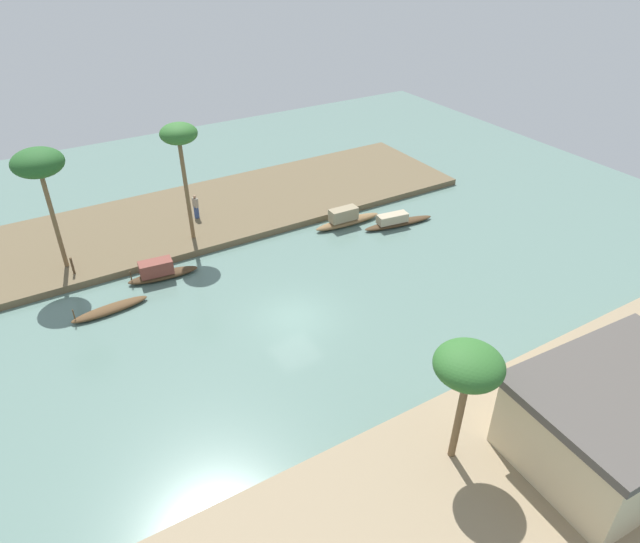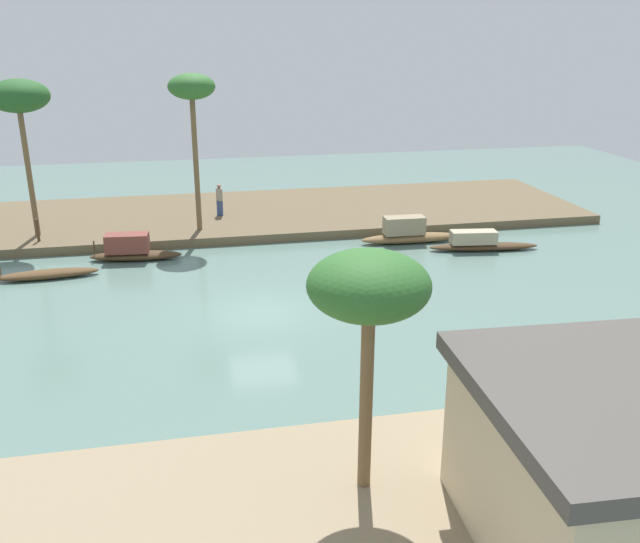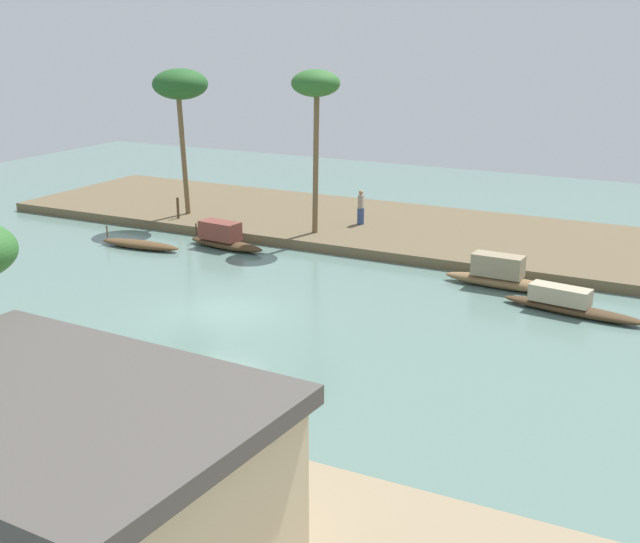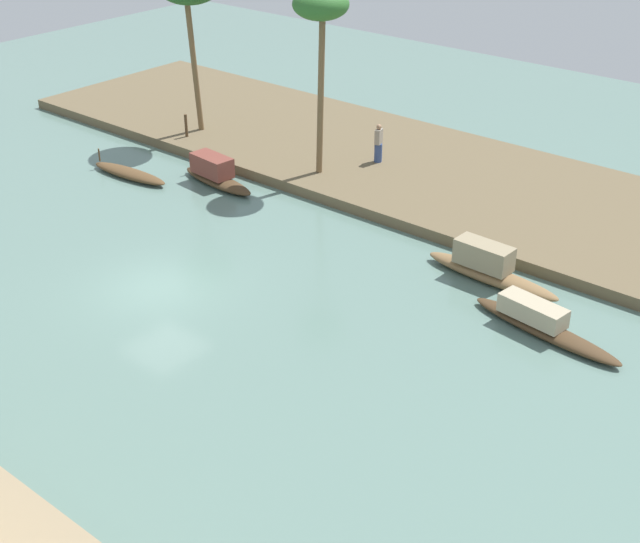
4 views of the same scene
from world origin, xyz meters
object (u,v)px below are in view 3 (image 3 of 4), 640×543
at_px(sampan_downstream_large, 223,238).
at_px(palm_tree_left_far, 180,86).
at_px(sampan_near_left_bank, 568,304).
at_px(riverside_building, 49,487).
at_px(palm_tree_left_near, 316,89).
at_px(person_on_near_bank, 361,209).
at_px(sampan_open_hull, 140,244).
at_px(mooring_post, 178,208).
at_px(sampan_with_red_awning, 503,276).

bearing_deg(sampan_downstream_large, palm_tree_left_far, -30.77).
distance_m(sampan_near_left_bank, riverside_building, 21.31).
bearing_deg(sampan_near_left_bank, riverside_building, 83.61).
bearing_deg(palm_tree_left_near, person_on_near_bank, -116.25).
distance_m(sampan_open_hull, sampan_downstream_large, 3.97).
xyz_separation_m(sampan_downstream_large, mooring_post, (4.48, -2.50, 0.50)).
xyz_separation_m(sampan_downstream_large, palm_tree_left_far, (4.71, -3.49, 6.64)).
height_order(sampan_open_hull, sampan_with_red_awning, sampan_with_red_awning).
xyz_separation_m(palm_tree_left_far, riverside_building, (-16.06, 26.00, -4.85)).
bearing_deg(sampan_with_red_awning, palm_tree_left_near, -15.78).
height_order(sampan_near_left_bank, sampan_downstream_large, sampan_downstream_large).
xyz_separation_m(sampan_open_hull, sampan_downstream_large, (-3.48, -1.89, 0.32)).
distance_m(sampan_downstream_large, person_on_near_bank, 7.33).
bearing_deg(person_on_near_bank, sampan_downstream_large, 127.39).
relative_size(sampan_downstream_large, palm_tree_left_far, 0.57).
relative_size(sampan_open_hull, palm_tree_left_near, 0.55).
relative_size(sampan_open_hull, sampan_with_red_awning, 0.83).
xyz_separation_m(sampan_downstream_large, person_on_near_bank, (-4.52, -5.73, 0.73)).
height_order(sampan_near_left_bank, person_on_near_bank, person_on_near_bank).
relative_size(sampan_near_left_bank, mooring_post, 4.94).
height_order(sampan_open_hull, person_on_near_bank, person_on_near_bank).
bearing_deg(mooring_post, sampan_near_left_bank, 168.12).
height_order(sampan_open_hull, mooring_post, mooring_post).
xyz_separation_m(sampan_open_hull, palm_tree_left_far, (1.23, -5.37, 6.95)).
bearing_deg(sampan_open_hull, riverside_building, 121.49).
bearing_deg(sampan_near_left_bank, palm_tree_left_far, -6.67).
bearing_deg(mooring_post, palm_tree_left_far, -77.22).
xyz_separation_m(sampan_open_hull, riverside_building, (-14.84, 20.62, 2.11)).
xyz_separation_m(sampan_downstream_large, palm_tree_left_near, (-3.27, -3.21, 6.83)).
bearing_deg(riverside_building, sampan_downstream_large, -60.37).
relative_size(palm_tree_left_near, palm_tree_left_far, 1.02).
xyz_separation_m(sampan_with_red_awning, mooring_post, (17.98, -2.49, 0.50)).
distance_m(sampan_downstream_large, palm_tree_left_near, 8.23).
distance_m(sampan_open_hull, palm_tree_left_near, 11.08).
relative_size(sampan_downstream_large, sampan_with_red_awning, 0.83).
distance_m(mooring_post, palm_tree_left_near, 10.04).
xyz_separation_m(palm_tree_left_near, palm_tree_left_far, (7.98, -0.28, -0.20)).
relative_size(person_on_near_bank, palm_tree_left_near, 0.22).
distance_m(sampan_near_left_bank, mooring_post, 21.45).
bearing_deg(palm_tree_left_near, mooring_post, 5.27).
bearing_deg(sampan_with_red_awning, sampan_open_hull, 7.99).
bearing_deg(mooring_post, riverside_building, 122.35).
distance_m(person_on_near_bank, palm_tree_left_near, 6.72).
height_order(palm_tree_left_far, riverside_building, palm_tree_left_far).
bearing_deg(riverside_building, sampan_near_left_bank, -101.16).
xyz_separation_m(sampan_near_left_bank, sampan_with_red_awning, (3.00, -1.93, 0.14)).
height_order(sampan_with_red_awning, mooring_post, mooring_post).
xyz_separation_m(palm_tree_left_near, riverside_building, (-8.08, 25.72, -5.04)).
xyz_separation_m(sampan_with_red_awning, palm_tree_left_near, (10.22, -3.20, 6.83)).
distance_m(sampan_with_red_awning, palm_tree_left_near, 12.71).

